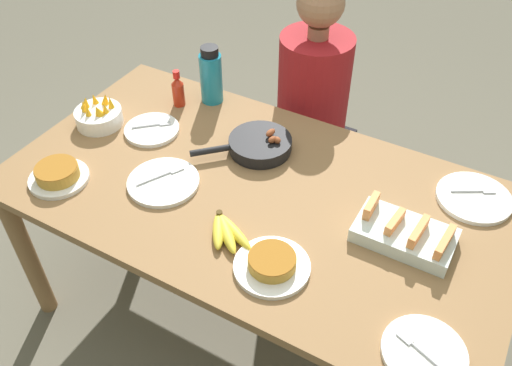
{
  "coord_description": "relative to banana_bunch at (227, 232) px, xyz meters",
  "views": [
    {
      "loc": [
        0.67,
        -1.19,
        2.03
      ],
      "look_at": [
        0.0,
        0.0,
        0.78
      ],
      "focal_mm": 38.0,
      "sensor_mm": 36.0,
      "label": 1
    }
  ],
  "objects": [
    {
      "name": "water_bottle",
      "position": [
        -0.46,
        0.62,
        0.1
      ],
      "size": [
        0.09,
        0.09,
        0.25
      ],
      "color": "teal",
      "rests_on": "dining_table"
    },
    {
      "name": "empty_plate_far_left",
      "position": [
        -0.32,
        0.1,
        -0.01
      ],
      "size": [
        0.25,
        0.25,
        0.02
      ],
      "color": "white",
      "rests_on": "dining_table"
    },
    {
      "name": "frittata_plate_side",
      "position": [
        0.19,
        -0.05,
        0.0
      ],
      "size": [
        0.23,
        0.23,
        0.05
      ],
      "color": "white",
      "rests_on": "dining_table"
    },
    {
      "name": "empty_plate_near_front",
      "position": [
        -0.54,
        0.32,
        -0.01
      ],
      "size": [
        0.21,
        0.21,
        0.02
      ],
      "color": "white",
      "rests_on": "dining_table"
    },
    {
      "name": "banana_bunch",
      "position": [
        0.0,
        0.0,
        0.0
      ],
      "size": [
        0.19,
        0.15,
        0.04
      ],
      "color": "yellow",
      "rests_on": "dining_table"
    },
    {
      "name": "hot_sauce_bottle",
      "position": [
        -0.56,
        0.53,
        0.05
      ],
      "size": [
        0.05,
        0.05,
        0.16
      ],
      "color": "#B72814",
      "rests_on": "dining_table"
    },
    {
      "name": "person_figure",
      "position": [
        -0.12,
        0.91,
        -0.25
      ],
      "size": [
        0.34,
        0.34,
        1.23
      ],
      "color": "black",
      "rests_on": "ground_plane"
    },
    {
      "name": "empty_plate_far_right",
      "position": [
        0.67,
        -0.1,
        -0.01
      ],
      "size": [
        0.22,
        0.22,
        0.02
      ],
      "color": "white",
      "rests_on": "dining_table"
    },
    {
      "name": "ground_plane",
      "position": [
        -0.02,
        0.23,
        -0.77
      ],
      "size": [
        14.0,
        14.0,
        0.0
      ],
      "primitive_type": "plane",
      "color": "#666051"
    },
    {
      "name": "frittata_plate_center",
      "position": [
        -0.65,
        -0.07,
        0.01
      ],
      "size": [
        0.21,
        0.21,
        0.06
      ],
      "color": "white",
      "rests_on": "dining_table"
    },
    {
      "name": "skillet",
      "position": [
        -0.12,
        0.43,
        0.01
      ],
      "size": [
        0.32,
        0.31,
        0.08
      ],
      "rotation": [
        0.0,
        0.0,
        3.92
      ],
      "color": "black",
      "rests_on": "dining_table"
    },
    {
      "name": "fruit_bowl_mango",
      "position": [
        -0.76,
        0.26,
        0.02
      ],
      "size": [
        0.18,
        0.18,
        0.12
      ],
      "color": "white",
      "rests_on": "dining_table"
    },
    {
      "name": "dining_table",
      "position": [
        -0.02,
        0.23,
        -0.11
      ],
      "size": [
        1.76,
        0.96,
        0.75
      ],
      "color": "olive",
      "rests_on": "ground_plane"
    },
    {
      "name": "empty_plate_mid_edge",
      "position": [
        0.64,
        0.55,
        -0.01
      ],
      "size": [
        0.25,
        0.25,
        0.02
      ],
      "color": "white",
      "rests_on": "dining_table"
    },
    {
      "name": "melon_tray",
      "position": [
        0.5,
        0.25,
        0.01
      ],
      "size": [
        0.31,
        0.17,
        0.1
      ],
      "color": "silver",
      "rests_on": "dining_table"
    }
  ]
}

